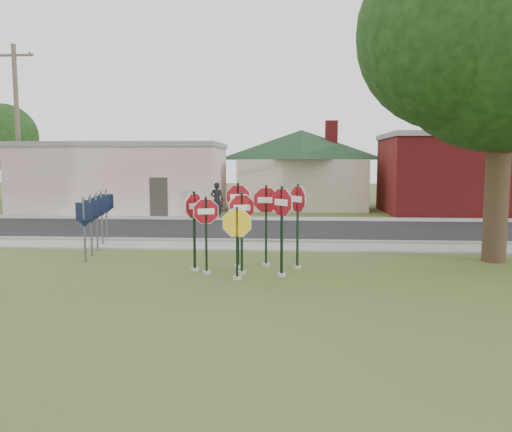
# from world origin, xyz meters

# --- Properties ---
(ground) EXTENTS (120.00, 120.00, 0.00)m
(ground) POSITION_xyz_m (0.00, 0.00, 0.00)
(ground) COLOR #3B521E
(ground) RESTS_ON ground
(sidewalk_near) EXTENTS (60.00, 1.60, 0.06)m
(sidewalk_near) POSITION_xyz_m (0.00, 5.50, 0.03)
(sidewalk_near) COLOR gray
(sidewalk_near) RESTS_ON ground
(road) EXTENTS (60.00, 7.00, 0.04)m
(road) POSITION_xyz_m (0.00, 10.00, 0.02)
(road) COLOR black
(road) RESTS_ON ground
(sidewalk_far) EXTENTS (60.00, 1.60, 0.06)m
(sidewalk_far) POSITION_xyz_m (0.00, 14.30, 0.03)
(sidewalk_far) COLOR gray
(sidewalk_far) RESTS_ON ground
(curb) EXTENTS (60.00, 0.20, 0.14)m
(curb) POSITION_xyz_m (0.00, 6.50, 0.07)
(curb) COLOR gray
(curb) RESTS_ON ground
(stop_sign_center) EXTENTS (0.94, 0.41, 2.33)m
(stop_sign_center) POSITION_xyz_m (-0.09, 1.22, 1.41)
(stop_sign_center) COLOR #9E9C94
(stop_sign_center) RESTS_ON ground
(stop_sign_yellow) EXTENTS (1.04, 0.24, 2.00)m
(stop_sign_yellow) POSITION_xyz_m (-0.14, 0.57, 1.17)
(stop_sign_yellow) COLOR #9E9C94
(stop_sign_yellow) RESTS_ON ground
(stop_sign_left) EXTENTS (0.94, 0.30, 2.21)m
(stop_sign_left) POSITION_xyz_m (-1.05, 1.18, 1.31)
(stop_sign_left) COLOR #9E9C94
(stop_sign_left) RESTS_ON ground
(stop_sign_right) EXTENTS (0.75, 0.77, 2.52)m
(stop_sign_right) POSITION_xyz_m (1.00, 1.04, 1.55)
(stop_sign_right) COLOR #9E9C94
(stop_sign_right) RESTS_ON ground
(stop_sign_back_right) EXTENTS (1.06, 0.24, 2.48)m
(stop_sign_back_right) POSITION_xyz_m (0.52, 2.31, 1.53)
(stop_sign_back_right) COLOR #9E9C94
(stop_sign_back_right) RESTS_ON ground
(stop_sign_back_left) EXTENTS (0.98, 0.24, 2.55)m
(stop_sign_back_left) POSITION_xyz_m (-0.26, 2.00, 1.56)
(stop_sign_back_left) COLOR #9E9C94
(stop_sign_back_left) RESTS_ON ground
(stop_sign_far_right) EXTENTS (0.58, 0.93, 2.54)m
(stop_sign_far_right) POSITION_xyz_m (1.44, 2.03, 1.57)
(stop_sign_far_right) COLOR #9E9C94
(stop_sign_far_right) RESTS_ON ground
(stop_sign_far_left) EXTENTS (0.51, 0.87, 2.33)m
(stop_sign_far_left) POSITION_xyz_m (-1.44, 1.53, 1.41)
(stop_sign_far_left) COLOR #9E9C94
(stop_sign_far_left) RESTS_ON ground
(route_sign_row) EXTENTS (1.43, 4.63, 2.00)m
(route_sign_row) POSITION_xyz_m (-5.40, 4.50, 1.22)
(route_sign_row) COLOR #59595E
(route_sign_row) RESTS_ON ground
(building_stucco) EXTENTS (12.20, 6.20, 4.20)m
(building_stucco) POSITION_xyz_m (-9.00, 18.00, 2.15)
(building_stucco) COLOR silver
(building_stucco) RESTS_ON ground
(building_house) EXTENTS (11.60, 11.60, 6.20)m
(building_house) POSITION_xyz_m (2.00, 22.00, 3.65)
(building_house) COLOR beige
(building_house) RESTS_ON ground
(building_brick) EXTENTS (10.20, 6.20, 4.75)m
(building_brick) POSITION_xyz_m (12.00, 18.50, 2.40)
(building_brick) COLOR maroon
(building_brick) RESTS_ON ground
(oak_tree) EXTENTS (11.06, 10.46, 10.78)m
(oak_tree) POSITION_xyz_m (7.50, 3.50, 7.04)
(oak_tree) COLOR #301E15
(oak_tree) RESTS_ON ground
(utility_pole_near) EXTENTS (2.20, 0.26, 9.50)m
(utility_pole_near) POSITION_xyz_m (-14.00, 15.20, 4.97)
(utility_pole_near) COLOR #483C30
(utility_pole_near) RESTS_ON ground
(bg_tree_left) EXTENTS (4.90, 4.90, 7.35)m
(bg_tree_left) POSITION_xyz_m (-20.00, 24.00, 4.88)
(bg_tree_left) COLOR #301E15
(bg_tree_left) RESTS_ON ground
(pedestrian) EXTENTS (0.75, 0.55, 1.92)m
(pedestrian) POSITION_xyz_m (-2.66, 14.30, 1.02)
(pedestrian) COLOR black
(pedestrian) RESTS_ON sidewalk_far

